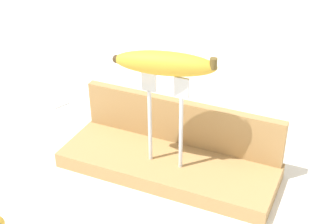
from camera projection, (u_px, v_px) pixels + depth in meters
ground_plane at (168, 172)px, 0.89m from camera, size 3.00×3.00×0.00m
wooden_board at (168, 165)px, 0.89m from camera, size 0.40×0.14×0.03m
board_backstop at (181, 122)px, 0.90m from camera, size 0.39×0.02×0.09m
fork_stand_center at (165, 112)px, 0.82m from camera, size 0.08×0.01×0.18m
banana_raised_center at (165, 63)px, 0.77m from camera, size 0.18×0.08×0.04m
fork_fallen_near at (74, 98)px, 1.13m from camera, size 0.08×0.15×0.01m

